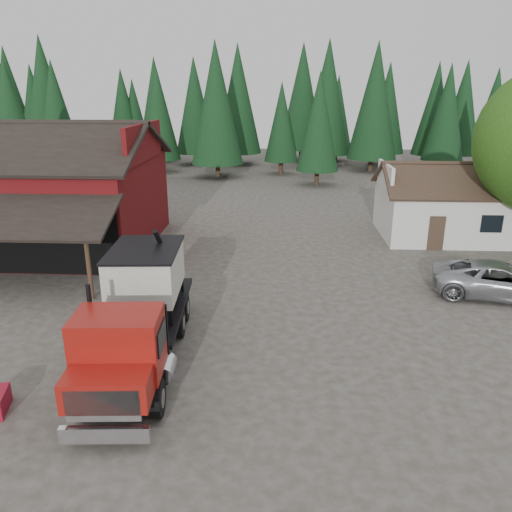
{
  "coord_description": "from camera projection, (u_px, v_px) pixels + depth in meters",
  "views": [
    {
      "loc": [
        2.68,
        -17.75,
        8.84
      ],
      "look_at": [
        1.6,
        3.06,
        1.8
      ],
      "focal_mm": 35.0,
      "sensor_mm": 36.0,
      "label": 1
    }
  ],
  "objects": [
    {
      "name": "farmhouse",
      "position": [
        448.0,
        210.0,
        30.88
      ],
      "size": [
        8.6,
        6.42,
        4.65
      ],
      "color": "silver",
      "rests_on": "ground"
    },
    {
      "name": "silver_car",
      "position": [
        500.0,
        280.0,
        21.99
      ],
      "size": [
        6.11,
        3.84,
        1.57
      ],
      "primitive_type": "imported",
      "rotation": [
        0.0,
        0.0,
        1.34
      ],
      "color": "#A7A8AE",
      "rests_on": "ground"
    },
    {
      "name": "near_pine_b",
      "position": [
        319.0,
        122.0,
        45.96
      ],
      "size": [
        3.96,
        3.96,
        10.4
      ],
      "color": "#382619",
      "rests_on": "ground"
    },
    {
      "name": "near_pine_d",
      "position": [
        216.0,
        103.0,
        49.75
      ],
      "size": [
        5.28,
        5.28,
        13.4
      ],
      "color": "#382619",
      "rests_on": "ground"
    },
    {
      "name": "feed_truck",
      "position": [
        139.0,
        309.0,
        16.43
      ],
      "size": [
        3.12,
        9.2,
        4.09
      ],
      "rotation": [
        0.0,
        0.0,
        0.07
      ],
      "color": "black",
      "rests_on": "ground"
    },
    {
      "name": "conifer_backdrop",
      "position": [
        260.0,
        166.0,
        59.49
      ],
      "size": [
        76.0,
        16.0,
        16.0
      ],
      "primitive_type": null,
      "color": "black",
      "rests_on": "ground"
    },
    {
      "name": "red_barn",
      "position": [
        45.0,
        200.0,
        28.8
      ],
      "size": [
        12.8,
        13.63,
        7.18
      ],
      "color": "maroon",
      "rests_on": "ground"
    },
    {
      "name": "ground",
      "position": [
        212.0,
        323.0,
        19.75
      ],
      "size": [
        120.0,
        120.0,
        0.0
      ],
      "primitive_type": "plane",
      "color": "#403932",
      "rests_on": "ground"
    },
    {
      "name": "near_pine_a",
      "position": [
        11.0,
        116.0,
        45.29
      ],
      "size": [
        4.4,
        4.4,
        11.4
      ],
      "color": "#382619",
      "rests_on": "ground"
    }
  ]
}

